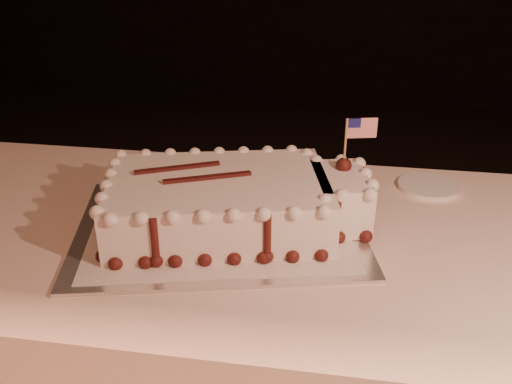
# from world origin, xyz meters

# --- Properties ---
(banquet_table) EXTENTS (2.40, 0.80, 0.75)m
(banquet_table) POSITION_xyz_m (0.00, 0.60, 0.38)
(banquet_table) COLOR #FCD5C3
(banquet_table) RESTS_ON ground
(cake_board) EXTENTS (0.70, 0.58, 0.01)m
(cake_board) POSITION_xyz_m (-0.25, 0.60, 0.75)
(cake_board) COLOR silver
(cake_board) RESTS_ON banquet_table
(doily) EXTENTS (0.62, 0.53, 0.00)m
(doily) POSITION_xyz_m (-0.25, 0.60, 0.76)
(doily) COLOR silver
(doily) RESTS_ON cake_board
(sheet_cake) EXTENTS (0.60, 0.41, 0.23)m
(sheet_cake) POSITION_xyz_m (-0.22, 0.61, 0.81)
(sheet_cake) COLOR white
(sheet_cake) RESTS_ON doily
(side_plate) EXTENTS (0.15, 0.15, 0.01)m
(side_plate) POSITION_xyz_m (0.22, 0.88, 0.76)
(side_plate) COLOR white
(side_plate) RESTS_ON banquet_table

